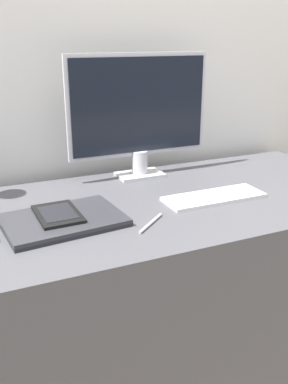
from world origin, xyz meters
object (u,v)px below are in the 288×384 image
(keyboard, at_px, (214,197))
(pen, at_px, (151,223))
(ereader, at_px, (58,214))
(monitor, at_px, (139,112))
(laptop, at_px, (63,220))

(keyboard, xyz_separation_m, pen, (-0.27, -0.10, -0.00))
(ereader, bearing_deg, pen, -27.69)
(monitor, relative_size, keyboard, 1.59)
(pen, bearing_deg, keyboard, 19.83)
(keyboard, relative_size, pen, 3.00)
(monitor, relative_size, laptop, 1.55)
(keyboard, relative_size, ereader, 1.90)
(laptop, height_order, pen, laptop)
(laptop, xyz_separation_m, pen, (0.22, -0.11, -0.01))
(monitor, bearing_deg, keyboard, -68.88)
(laptop, bearing_deg, keyboard, -0.93)
(monitor, height_order, pen, monitor)
(keyboard, distance_m, pen, 0.29)
(pen, bearing_deg, ereader, 152.31)
(ereader, height_order, pen, ereader)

